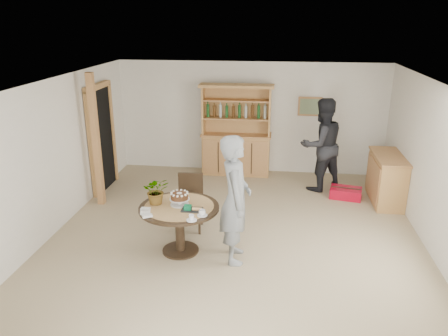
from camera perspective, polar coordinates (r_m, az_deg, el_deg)
The scene contains 17 objects.
ground at distance 7.11m, azimuth 1.31°, elevation -9.63°, with size 7.00×7.00×0.00m, color tan.
room_shell at distance 6.46m, azimuth 1.46°, elevation 4.05°, with size 6.04×7.04×2.52m.
doorway at distance 9.23m, azimuth -15.72°, elevation 3.93°, with size 0.13×1.10×2.18m.
pine_post at distance 8.40m, azimuth -16.39°, elevation 3.39°, with size 0.12×0.12×2.50m, color tan.
hutch at distance 9.87m, azimuth 1.60°, elevation 3.11°, with size 1.62×0.54×2.04m.
sideboard at distance 8.96m, azimuth 20.47°, elevation -1.30°, with size 0.54×1.26×0.94m.
dining_table at distance 6.61m, azimuth -5.85°, elevation -6.19°, with size 1.20×1.20×0.76m.
dining_chair at distance 7.38m, azimuth -4.44°, elevation -3.93°, with size 0.45×0.45×0.95m.
birthday_cake at distance 6.54m, azimuth -5.83°, elevation -3.80°, with size 0.30×0.30×0.20m.
flower_vase at distance 6.59m, azimuth -8.83°, elevation -2.92°, with size 0.38×0.33×0.42m, color #3F7233.
gift_tray at distance 6.38m, azimuth -4.27°, elevation -5.31°, with size 0.30×0.20×0.08m.
coffee_cup_a at distance 6.20m, azimuth -2.87°, elevation -5.90°, with size 0.15×0.15×0.09m.
coffee_cup_b at distance 6.08m, azimuth -4.27°, elevation -6.54°, with size 0.15×0.15×0.08m.
napkins at distance 6.37m, azimuth -10.15°, elevation -5.73°, with size 0.24×0.33×0.03m.
teen_boy at distance 6.25m, azimuth 1.48°, elevation -4.15°, with size 0.69×0.46×1.91m, color slate.
adult_person at distance 9.08m, azimuth 12.60°, elevation 2.96°, with size 0.93×0.72×1.91m, color black.
red_suitcase at distance 9.03m, azimuth 15.61°, elevation -3.15°, with size 0.67×0.51×0.21m.
Camera 1 is at (0.63, -6.19, 3.43)m, focal length 35.00 mm.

